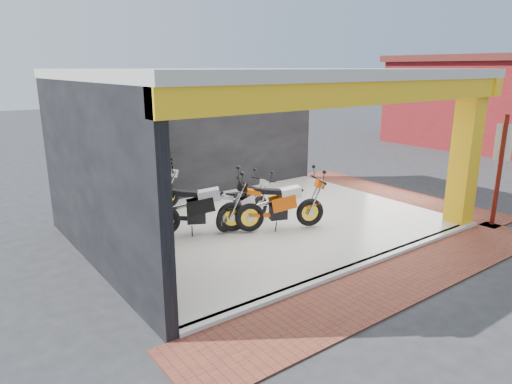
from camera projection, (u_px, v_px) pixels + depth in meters
ground at (326, 250)px, 9.61m from camera, size 80.00×80.00×0.00m
showroom_floor at (267, 223)px, 11.14m from camera, size 8.00×6.00×0.10m
showroom_ceiling at (268, 73)px, 10.20m from camera, size 8.40×6.40×0.20m
back_wall at (201, 139)px, 13.09m from camera, size 8.20×0.20×3.50m
left_wall at (92, 179)px, 8.33m from camera, size 0.20×6.20×3.50m
corner_column at (465, 154)px, 10.72m from camera, size 0.50×0.50×3.50m
header_beam_front at (374, 93)px, 7.96m from camera, size 8.40×0.30×0.40m
header_beam_right at (382, 83)px, 12.58m from camera, size 0.30×6.40×0.40m
floor_kerb at (364, 264)px, 8.80m from camera, size 8.00×0.20×0.10m
paver_front at (397, 281)px, 8.21m from camera, size 9.00×1.40×0.03m
paver_right at (391, 193)px, 13.91m from camera, size 1.40×7.00×0.03m
signpost at (500, 166)px, 10.76m from camera, size 0.12×0.37×2.69m
moto_hero at (310, 199)px, 10.55m from camera, size 2.38×1.59×1.37m
moto_row_a at (232, 202)px, 10.20m from camera, size 2.46×1.81×1.42m
moto_row_b at (259, 196)px, 11.16m from camera, size 2.04×1.18×1.17m
moto_row_c at (167, 185)px, 11.98m from camera, size 2.19×1.58×1.26m
moto_row_d at (152, 196)px, 10.97m from camera, size 2.23×1.50×1.28m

